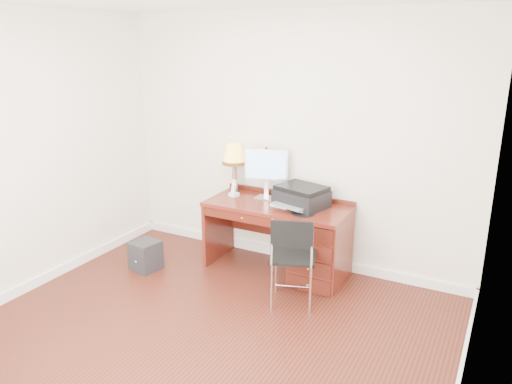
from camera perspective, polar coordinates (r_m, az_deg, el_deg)
The scene contains 12 objects.
ground at distance 4.43m, azimuth -5.79°, elevation -15.84°, with size 4.00×4.00×0.00m, color #37130C.
room_shell at distance 4.86m, azimuth -1.63°, elevation -11.84°, with size 4.00×4.00×4.00m.
desk at distance 5.21m, azimuth 5.64°, elevation -5.44°, with size 1.50×0.67×0.75m.
monitor at distance 5.34m, azimuth 1.26°, elevation 2.82°, with size 0.46×0.21×0.54m.
keyboard at distance 5.09m, azimuth 3.85°, elevation -1.80°, with size 0.41×0.12×0.02m, color white.
mouse_pad at distance 4.95m, azimuth 5.40°, elevation -2.34°, with size 0.23×0.23×0.05m.
printer at distance 5.13m, azimuth 5.22°, elevation -0.51°, with size 0.58×0.50×0.22m.
leg_lamp at distance 5.51m, azimuth -2.49°, elevation 4.00°, with size 0.27×0.27×0.55m.
phone at distance 5.47m, azimuth -2.53°, elevation 0.08°, with size 0.10×0.10×0.18m.
pen_cup at distance 5.34m, azimuth 3.75°, elevation -0.42°, with size 0.08×0.08×0.10m, color black.
chair at distance 4.61m, azimuth 3.92°, elevation -6.84°, with size 0.53×0.54×0.89m.
equipment_box at distance 5.57m, azimuth -12.50°, elevation -7.08°, with size 0.27×0.27×0.32m, color black.
Camera 1 is at (2.10, -3.07, 2.40)m, focal length 35.00 mm.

